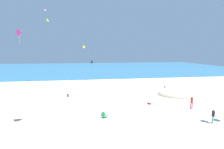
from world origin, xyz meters
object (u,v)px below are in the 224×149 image
at_px(beach_chair_near_camera, 104,115).
at_px(kite_magenta, 19,33).
at_px(person_0, 213,115).
at_px(person_3, 165,88).
at_px(person_2, 68,95).
at_px(kite_yellow, 84,47).
at_px(person_1, 192,102).
at_px(kite_lime, 47,20).
at_px(cooler_box, 149,103).
at_px(kite_pink, 45,10).
at_px(kite_blue, 89,52).
at_px(kite_black, 92,61).

xyz_separation_m(beach_chair_near_camera, kite_magenta, (-10.50, 7.21, 9.05)).
height_order(person_0, person_3, person_0).
height_order(person_2, kite_yellow, kite_yellow).
distance_m(person_1, kite_lime, 33.48).
height_order(cooler_box, person_3, person_3).
bearing_deg(kite_yellow, kite_pink, -144.33).
height_order(person_1, person_3, person_1).
height_order(kite_lime, kite_blue, kite_lime).
height_order(person_1, kite_pink, kite_pink).
distance_m(person_0, kite_lime, 35.91).
distance_m(person_0, kite_yellow, 31.76).
bearing_deg(kite_magenta, person_3, 9.26).
relative_size(person_1, kite_pink, 1.19).
bearing_deg(kite_lime, cooler_box, -49.42).
xyz_separation_m(beach_chair_near_camera, kite_lime, (-10.60, 23.23, 13.82)).
bearing_deg(person_2, person_0, 135.89).
height_order(person_0, kite_black, kite_black).
xyz_separation_m(kite_blue, kite_yellow, (-1.15, -2.18, 1.14)).
relative_size(kite_yellow, kite_pink, 1.31).
bearing_deg(kite_pink, person_3, -21.92).
relative_size(person_1, kite_blue, 1.21).
xyz_separation_m(person_1, person_3, (1.59, 9.91, -0.60)).
relative_size(beach_chair_near_camera, kite_yellow, 0.51).
distance_m(person_0, kite_magenta, 24.58).
bearing_deg(person_2, kite_lime, -75.73).
xyz_separation_m(person_2, kite_magenta, (-5.74, -1.27, 9.10)).
xyz_separation_m(person_0, person_2, (-15.04, 11.24, -0.55)).
xyz_separation_m(kite_black, kite_blue, (-0.73, 3.88, 2.37)).
height_order(beach_chair_near_camera, kite_black, kite_black).
bearing_deg(kite_yellow, beach_chair_near_camera, -84.14).
bearing_deg(kite_lime, kite_blue, 25.13).
relative_size(beach_chair_near_camera, kite_blue, 0.67).
bearing_deg(cooler_box, beach_chair_near_camera, -151.34).
xyz_separation_m(person_1, person_2, (-15.43, 7.46, -0.64)).
distance_m(beach_chair_near_camera, kite_pink, 27.00).
bearing_deg(kite_magenta, kite_yellow, 66.46).
bearing_deg(person_3, kite_black, 98.25).
height_order(beach_chair_near_camera, person_3, person_3).
height_order(person_0, kite_lime, kite_lime).
bearing_deg(person_1, kite_lime, 99.01).
xyz_separation_m(kite_blue, kite_pink, (-8.70, -7.59, 8.51)).
bearing_deg(beach_chair_near_camera, kite_yellow, 58.21).
bearing_deg(kite_blue, person_3, -50.47).
height_order(cooler_box, kite_yellow, kite_yellow).
bearing_deg(kite_pink, person_1, -42.27).
relative_size(kite_black, kite_blue, 1.50).
relative_size(beach_chair_near_camera, cooler_box, 1.45).
height_order(kite_black, kite_blue, kite_blue).
relative_size(person_3, kite_lime, 0.49).
relative_size(kite_black, kite_yellow, 1.12).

